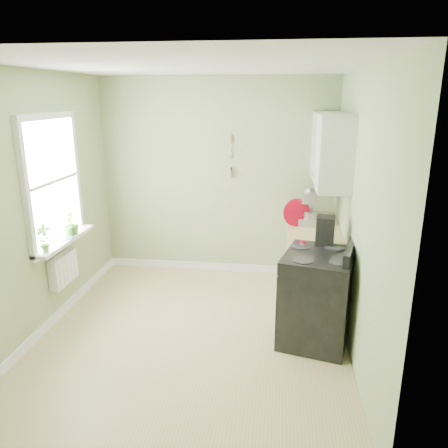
# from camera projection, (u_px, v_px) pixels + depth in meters

# --- Properties ---
(floor) EXTENTS (3.20, 3.60, 0.02)m
(floor) POSITION_uv_depth(u_px,v_px,m) (193.00, 334.00, 4.68)
(floor) COLOR tan
(floor) RESTS_ON ground
(ceiling) EXTENTS (3.20, 3.60, 0.02)m
(ceiling) POSITION_uv_depth(u_px,v_px,m) (187.00, 64.00, 3.91)
(ceiling) COLOR white
(ceiling) RESTS_ON wall_back
(wall_back) EXTENTS (3.20, 0.02, 2.70)m
(wall_back) POSITION_uv_depth(u_px,v_px,m) (217.00, 178.00, 6.01)
(wall_back) COLOR #92A26E
(wall_back) RESTS_ON floor
(wall_left) EXTENTS (0.02, 3.60, 2.70)m
(wall_left) POSITION_uv_depth(u_px,v_px,m) (37.00, 206.00, 4.49)
(wall_left) COLOR #92A26E
(wall_left) RESTS_ON floor
(wall_right) EXTENTS (0.02, 3.60, 2.70)m
(wall_right) POSITION_uv_depth(u_px,v_px,m) (359.00, 217.00, 4.09)
(wall_right) COLOR #92A26E
(wall_right) RESTS_ON floor
(base_cabinets) EXTENTS (0.60, 1.60, 0.87)m
(base_cabinets) POSITION_uv_depth(u_px,v_px,m) (313.00, 266.00, 5.34)
(base_cabinets) COLOR white
(base_cabinets) RESTS_ON floor
(countertop) EXTENTS (0.64, 1.60, 0.04)m
(countertop) POSITION_uv_depth(u_px,v_px,m) (314.00, 231.00, 5.21)
(countertop) COLOR #D1BE80
(countertop) RESTS_ON base_cabinets
(upper_cabinets) EXTENTS (0.35, 1.40, 0.80)m
(upper_cabinets) POSITION_uv_depth(u_px,v_px,m) (330.00, 149.00, 5.02)
(upper_cabinets) COLOR white
(upper_cabinets) RESTS_ON wall_right
(window) EXTENTS (0.06, 1.14, 1.44)m
(window) POSITION_uv_depth(u_px,v_px,m) (52.00, 181.00, 4.72)
(window) COLOR white
(window) RESTS_ON wall_left
(window_sill) EXTENTS (0.18, 1.14, 0.04)m
(window_sill) POSITION_uv_depth(u_px,v_px,m) (65.00, 240.00, 4.90)
(window_sill) COLOR white
(window_sill) RESTS_ON wall_left
(radiator) EXTENTS (0.12, 0.50, 0.35)m
(radiator) POSITION_uv_depth(u_px,v_px,m) (63.00, 269.00, 4.95)
(radiator) COLOR white
(radiator) RESTS_ON wall_left
(wall_utensils) EXTENTS (0.02, 0.14, 0.58)m
(wall_utensils) POSITION_uv_depth(u_px,v_px,m) (231.00, 163.00, 5.90)
(wall_utensils) COLOR #D1BE80
(wall_utensils) RESTS_ON wall_back
(stove) EXTENTS (0.84, 0.90, 1.06)m
(stove) POSITION_uv_depth(u_px,v_px,m) (317.00, 297.00, 4.43)
(stove) COLOR black
(stove) RESTS_ON floor
(stand_mixer) EXTENTS (0.26, 0.38, 0.43)m
(stand_mixer) POSITION_uv_depth(u_px,v_px,m) (309.00, 209.00, 5.39)
(stand_mixer) COLOR #B2B2B7
(stand_mixer) RESTS_ON countertop
(kettle) EXTENTS (0.20, 0.12, 0.20)m
(kettle) POSITION_uv_depth(u_px,v_px,m) (300.00, 209.00, 5.71)
(kettle) COLOR silver
(kettle) RESTS_ON countertop
(coffee_maker) EXTENTS (0.21, 0.23, 0.33)m
(coffee_maker) POSITION_uv_depth(u_px,v_px,m) (325.00, 232.00, 4.57)
(coffee_maker) COLOR black
(coffee_maker) RESTS_ON countertop
(red_tray) EXTENTS (0.34, 0.19, 0.34)m
(red_tray) POSITION_uv_depth(u_px,v_px,m) (297.00, 212.00, 5.28)
(red_tray) COLOR #A5031C
(red_tray) RESTS_ON countertop
(jar) EXTENTS (0.07, 0.07, 0.07)m
(jar) POSITION_uv_depth(u_px,v_px,m) (303.00, 244.00, 4.55)
(jar) COLOR tan
(jar) RESTS_ON countertop
(plant_a) EXTENTS (0.19, 0.16, 0.30)m
(plant_a) POSITION_uv_depth(u_px,v_px,m) (43.00, 238.00, 4.42)
(plant_a) COLOR #4D812E
(plant_a) RESTS_ON window_sill
(plant_b) EXTENTS (0.17, 0.18, 0.27)m
(plant_b) POSITION_uv_depth(u_px,v_px,m) (69.00, 225.00, 4.95)
(plant_b) COLOR #4D812E
(plant_b) RESTS_ON window_sill
(plant_c) EXTENTS (0.21, 0.21, 0.27)m
(plant_c) POSITION_uv_depth(u_px,v_px,m) (72.00, 223.00, 5.02)
(plant_c) COLOR #4D812E
(plant_c) RESTS_ON window_sill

